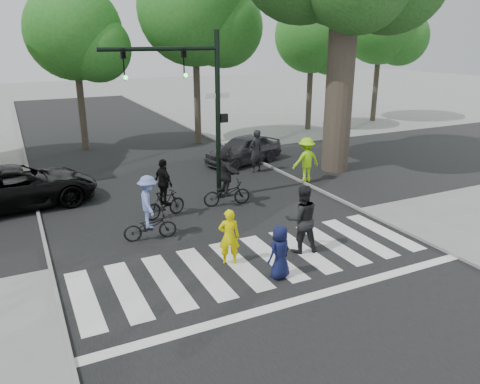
% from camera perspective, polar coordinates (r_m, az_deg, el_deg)
% --- Properties ---
extents(ground, '(120.00, 120.00, 0.00)m').
position_cam_1_polar(ground, '(12.04, 4.24, -10.31)').
color(ground, gray).
rests_on(ground, ground).
extents(road_stem, '(10.00, 70.00, 0.01)m').
position_cam_1_polar(road_stem, '(16.14, -4.74, -2.59)').
color(road_stem, black).
rests_on(road_stem, ground).
extents(road_cross, '(70.00, 10.00, 0.01)m').
position_cam_1_polar(road_cross, '(18.81, -8.11, 0.38)').
color(road_cross, black).
rests_on(road_cross, ground).
extents(curb_left, '(0.10, 70.00, 0.10)m').
position_cam_1_polar(curb_left, '(15.19, -22.81, -5.26)').
color(curb_left, gray).
rests_on(curb_left, ground).
extents(curb_right, '(0.10, 70.00, 0.10)m').
position_cam_1_polar(curb_right, '(18.45, 9.99, 0.06)').
color(curb_right, gray).
rests_on(curb_right, ground).
extents(crosswalk, '(10.00, 3.85, 0.01)m').
position_cam_1_polar(crosswalk, '(12.54, 2.70, -8.99)').
color(crosswalk, silver).
rests_on(crosswalk, ground).
extents(traffic_signal, '(4.45, 0.29, 6.00)m').
position_cam_1_polar(traffic_signal, '(16.42, -5.50, 11.79)').
color(traffic_signal, black).
rests_on(traffic_signal, ground).
extents(bg_tree_2, '(5.04, 4.80, 8.40)m').
position_cam_1_polar(bg_tree_2, '(25.94, -18.95, 17.51)').
color(bg_tree_2, brown).
rests_on(bg_tree_2, ground).
extents(bg_tree_3, '(6.30, 6.00, 10.20)m').
position_cam_1_polar(bg_tree_3, '(26.23, -4.68, 20.94)').
color(bg_tree_3, brown).
rests_on(bg_tree_3, ground).
extents(bg_tree_4, '(4.83, 4.60, 8.15)m').
position_cam_1_polar(bg_tree_4, '(30.76, 9.32, 17.95)').
color(bg_tree_4, brown).
rests_on(bg_tree_4, ground).
extents(bg_tree_5, '(5.67, 5.40, 9.30)m').
position_cam_1_polar(bg_tree_5, '(35.00, 17.38, 18.62)').
color(bg_tree_5, brown).
rests_on(bg_tree_5, ground).
extents(pedestrian_woman, '(0.66, 0.55, 1.54)m').
position_cam_1_polar(pedestrian_woman, '(12.35, -1.33, -5.49)').
color(pedestrian_woman, '#E8DB00').
rests_on(pedestrian_woman, ground).
extents(pedestrian_child, '(0.78, 0.61, 1.40)m').
position_cam_1_polar(pedestrian_child, '(11.73, 4.88, -7.30)').
color(pedestrian_child, '#0F143A').
rests_on(pedestrian_child, ground).
extents(pedestrian_adult, '(1.10, 0.95, 1.96)m').
position_cam_1_polar(pedestrian_adult, '(13.08, 7.54, -3.27)').
color(pedestrian_adult, black).
rests_on(pedestrian_adult, ground).
extents(cyclist_left, '(1.62, 1.09, 1.98)m').
position_cam_1_polar(cyclist_left, '(14.02, -11.02, -2.47)').
color(cyclist_left, black).
rests_on(cyclist_left, ground).
extents(cyclist_mid, '(1.60, 1.00, 2.01)m').
position_cam_1_polar(cyclist_mid, '(15.69, -9.21, -0.22)').
color(cyclist_mid, black).
rests_on(cyclist_mid, ground).
extents(cyclist_right, '(1.78, 1.66, 2.17)m').
position_cam_1_polar(cyclist_right, '(16.56, -1.64, 1.55)').
color(cyclist_right, black).
rests_on(cyclist_right, ground).
extents(car_suv, '(5.65, 3.09, 1.50)m').
position_cam_1_polar(car_suv, '(18.21, -25.52, 0.56)').
color(car_suv, black).
rests_on(car_suv, ground).
extents(car_grey, '(4.33, 2.78, 1.37)m').
position_cam_1_polar(car_grey, '(22.29, 0.45, 5.23)').
color(car_grey, '#38373D').
rests_on(car_grey, ground).
extents(bystander_hivis, '(1.21, 0.71, 1.87)m').
position_cam_1_polar(bystander_hivis, '(19.53, 8.06, 3.89)').
color(bystander_hivis, '#A4FF12').
rests_on(bystander_hivis, ground).
extents(bystander_dark, '(0.79, 0.62, 1.91)m').
position_cam_1_polar(bystander_dark, '(20.78, 1.96, 5.01)').
color(bystander_dark, black).
rests_on(bystander_dark, ground).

